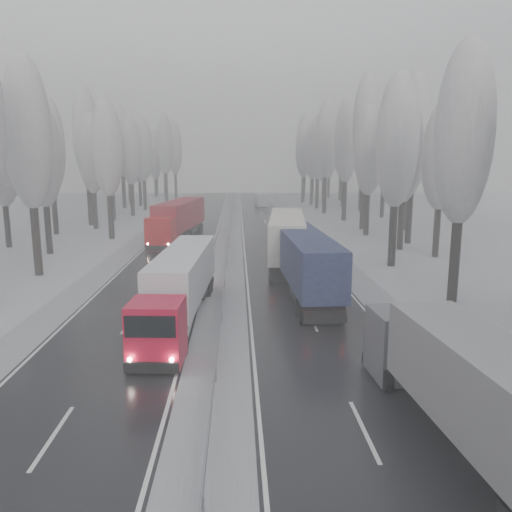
{
  "coord_description": "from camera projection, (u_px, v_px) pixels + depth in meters",
  "views": [
    {
      "loc": [
        0.96,
        -15.49,
        9.08
      ],
      "look_at": [
        2.33,
        20.54,
        2.2
      ],
      "focal_mm": 35.0,
      "sensor_mm": 36.0,
      "label": 1
    }
  ],
  "objects": [
    {
      "name": "carriageway_right",
      "position": [
        283.0,
        260.0,
        46.51
      ],
      "size": [
        7.5,
        200.0,
        0.03
      ],
      "primitive_type": "cube",
      "color": "black",
      "rests_on": "ground"
    },
    {
      "name": "tree_39",
      "position": [
        313.0,
        156.0,
        134.21
      ],
      "size": [
        3.6,
        3.6,
        16.19
      ],
      "color": "black",
      "rests_on": "ground"
    },
    {
      "name": "tree_76",
      "position": [
        175.0,
        149.0,
        120.82
      ],
      "size": [
        3.6,
        3.6,
        18.55
      ],
      "color": "black",
      "rests_on": "ground"
    },
    {
      "name": "tree_21",
      "position": [
        414.0,
        133.0,
        53.81
      ],
      "size": [
        3.6,
        3.6,
        18.62
      ],
      "color": "black",
      "rests_on": "ground"
    },
    {
      "name": "truck_blue_box",
      "position": [
        303.0,
        258.0,
        34.4
      ],
      "size": [
        3.24,
        16.82,
        4.29
      ],
      "rotation": [
        0.0,
        0.0,
        0.04
      ],
      "color": "#231F4F",
      "rests_on": "ground"
    },
    {
      "name": "tree_31",
      "position": [
        344.0,
        146.0,
        99.58
      ],
      "size": [
        3.6,
        3.6,
        18.58
      ],
      "color": "black",
      "rests_on": "ground"
    },
    {
      "name": "tree_79",
      "position": [
        156.0,
        154.0,
        131.15
      ],
      "size": [
        3.6,
        3.6,
        17.07
      ],
      "color": "black",
      "rests_on": "ground"
    },
    {
      "name": "shoulder_left",
      "position": [
        116.0,
        261.0,
        45.93
      ],
      "size": [
        2.4,
        200.0,
        0.04
      ],
      "primitive_type": "cube",
      "color": "#A3A5AB",
      "rests_on": "ground"
    },
    {
      "name": "tree_16",
      "position": [
        464.0,
        135.0,
        30.81
      ],
      "size": [
        3.6,
        3.6,
        16.53
      ],
      "color": "black",
      "rests_on": "ground"
    },
    {
      "name": "tree_60",
      "position": [
        42.0,
        156.0,
        47.98
      ],
      "size": [
        3.6,
        3.6,
        14.84
      ],
      "color": "black",
      "rests_on": "ground"
    },
    {
      "name": "tree_24",
      "position": [
        366.0,
        129.0,
        65.14
      ],
      "size": [
        3.6,
        3.6,
        20.49
      ],
      "color": "black",
      "rests_on": "ground"
    },
    {
      "name": "truck_grey_tarp",
      "position": [
        492.0,
        404.0,
        14.21
      ],
      "size": [
        3.33,
        15.19,
        3.87
      ],
      "rotation": [
        0.0,
        0.0,
        0.06
      ],
      "color": "#525357",
      "rests_on": "ground"
    },
    {
      "name": "tree_35",
      "position": [
        341.0,
        149.0,
        114.06
      ],
      "size": [
        3.6,
        3.6,
        18.25
      ],
      "color": "black",
      "rests_on": "ground"
    },
    {
      "name": "tree_69",
      "position": [
        106.0,
        141.0,
        85.49
      ],
      "size": [
        3.6,
        3.6,
        19.35
      ],
      "color": "black",
      "rests_on": "ground"
    },
    {
      "name": "tree_20",
      "position": [
        405.0,
        150.0,
        50.15
      ],
      "size": [
        3.6,
        3.6,
        15.71
      ],
      "color": "black",
      "rests_on": "ground"
    },
    {
      "name": "tree_73",
      "position": [
        128.0,
        151.0,
        104.8
      ],
      "size": [
        3.6,
        3.6,
        17.22
      ],
      "color": "black",
      "rests_on": "ground"
    },
    {
      "name": "tree_72",
      "position": [
        139.0,
        158.0,
        101.23
      ],
      "size": [
        3.6,
        3.6,
        15.11
      ],
      "color": "black",
      "rests_on": "ground"
    },
    {
      "name": "tree_58",
      "position": [
        27.0,
        134.0,
        38.33
      ],
      "size": [
        3.6,
        3.6,
        17.21
      ],
      "color": "black",
      "rests_on": "ground"
    },
    {
      "name": "tree_32",
      "position": [
        312.0,
        151.0,
        102.96
      ],
      "size": [
        3.6,
        3.6,
        17.33
      ],
      "color": "black",
      "rests_on": "ground"
    },
    {
      "name": "tree_62",
      "position": [
        107.0,
        150.0,
        57.33
      ],
      "size": [
        3.6,
        3.6,
        16.04
      ],
      "color": "black",
      "rests_on": "ground"
    },
    {
      "name": "tree_36",
      "position": [
        304.0,
        144.0,
        119.27
      ],
      "size": [
        3.6,
        3.6,
        20.23
      ],
      "color": "black",
      "rests_on": "ground"
    },
    {
      "name": "tree_64",
      "position": [
        92.0,
        154.0,
        66.06
      ],
      "size": [
        3.6,
        3.6,
        15.42
      ],
      "color": "black",
      "rests_on": "ground"
    },
    {
      "name": "tree_70",
      "position": [
        143.0,
        150.0,
        91.92
      ],
      "size": [
        3.6,
        3.6,
        17.09
      ],
      "color": "black",
      "rests_on": "ground"
    },
    {
      "name": "tree_68",
      "position": [
        130.0,
        151.0,
        82.07
      ],
      "size": [
        3.6,
        3.6,
        16.65
      ],
      "color": "black",
      "rests_on": "ground"
    },
    {
      "name": "tree_78",
      "position": [
        164.0,
        147.0,
        127.03
      ],
      "size": [
        3.6,
        3.6,
        19.55
      ],
      "color": "black",
      "rests_on": "ground"
    },
    {
      "name": "tree_30",
      "position": [
        318.0,
        148.0,
        95.52
      ],
      "size": [
        3.6,
        3.6,
        17.86
      ],
      "color": "black",
      "rests_on": "ground"
    },
    {
      "name": "carriageway_left",
      "position": [
        170.0,
        261.0,
        46.12
      ],
      "size": [
        7.5,
        200.0,
        0.03
      ],
      "primitive_type": "cube",
      "color": "black",
      "rests_on": "ground"
    },
    {
      "name": "tree_25",
      "position": [
        408.0,
        136.0,
        69.45
      ],
      "size": [
        3.6,
        3.6,
        19.44
      ],
      "color": "black",
      "rests_on": "ground"
    },
    {
      "name": "tree_26",
      "position": [
        346.0,
        141.0,
        75.4
      ],
      "size": [
        3.6,
        3.6,
        18.78
      ],
      "color": "black",
      "rests_on": "ground"
    },
    {
      "name": "tree_37",
      "position": [
        329.0,
        155.0,
        123.91
      ],
      "size": [
        3.6,
        3.6,
        16.37
      ],
      "color": "black",
      "rests_on": "ground"
    },
    {
      "name": "tree_74",
      "position": [
        165.0,
        145.0,
        111.42
      ],
      "size": [
        3.6,
        3.6,
        19.68
      ],
      "color": "black",
      "rests_on": "ground"
    },
    {
      "name": "ground",
      "position": [
        210.0,
        434.0,
        16.87
      ],
      "size": [
        260.0,
        260.0,
        0.0
      ],
      "primitive_type": "plane",
      "color": "silver",
      "rests_on": "ground"
    },
    {
      "name": "tree_23",
      "position": [
        409.0,
        163.0,
        64.78
      ],
      "size": [
        3.6,
        3.6,
        13.55
      ],
      "color": "black",
      "rests_on": "ground"
    },
    {
      "name": "tree_75",
      "position": [
        128.0,
        148.0,
        115.14
      ],
      "size": [
        3.6,
        3.6,
        18.6
      ],
      "color": "black",
      "rests_on": "ground"
    },
    {
      "name": "tree_29",
      "position": [
        362.0,
        146.0,
        90.12
      ],
      "size": [
        3.6,
        3.6,
        18.11
      ],
      "color": "black",
      "rests_on": "ground"
    },
    {
      "name": "median_guardrail",
      "position": [
        227.0,
        254.0,
        46.19
      ],
      "size": [
        0.12,
        200.0,
        0.76
      ],
      "color": "slate",
      "rests_on": "ground"
    },
    {
      "name": "tree_77",
      "position": [
        155.0,
        160.0,
        125.04
      ],
      "size": [
        3.6,
        3.6,
        14.32
      ],
      "color": "black",
      "rests_on": "ground"
    },
    {
      "name": "tree_71",
      "position": [
        121.0,
        142.0,
        95.37
      ],
      "size": [
        3.6,
        3.6,
        19.61
      ],
      "color": "black",
      "rests_on": "ground"
    },
    {
      "name": "tree_27",
      "position": [
        385.0,
        146.0,
        79.73
      ],
      "size": [
        3.6,
        3.6,
        17.62
      ],
      "color": "black",
      "rests_on": "ground"
    },
    {
      "name": "shoulder_right",
      "position": [
        336.0,
        259.0,
        46.69
      ],
      "size": [
        2.4,
        200.0,
        0.04
      ],
      "primitive_type": "cube",
      "color": "#A3A5AB",
      "rests_on": "ground"
    },
    {
      "name": "tree_34",
      "position": [
        304.0,
        150.0,
        109.86
      ],
      "size": [
        3.6,
        3.6,
        17.63
      ],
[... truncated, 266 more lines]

